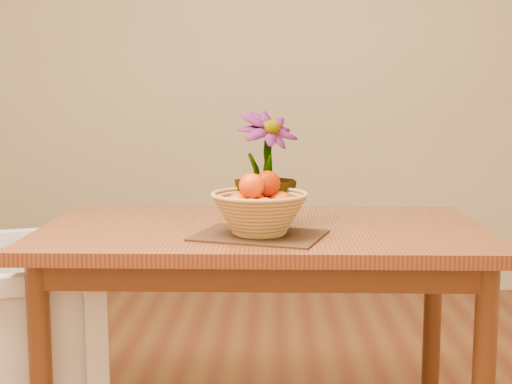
{
  "coord_description": "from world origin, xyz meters",
  "views": [
    {
      "loc": [
        0.03,
        -1.92,
        1.17
      ],
      "look_at": [
        -0.02,
        0.19,
        0.88
      ],
      "focal_mm": 50.0,
      "sensor_mm": 36.0,
      "label": 1
    }
  ],
  "objects": [
    {
      "name": "orange_pile",
      "position": [
        -0.0,
        0.14,
        0.87
      ],
      "size": [
        0.2,
        0.19,
        0.14
      ],
      "rotation": [
        0.0,
        0.0,
        -0.35
      ],
      "color": "#DE5803",
      "rests_on": "wicker_basket"
    },
    {
      "name": "wicker_basket",
      "position": [
        -0.01,
        0.14,
        0.81
      ],
      "size": [
        0.29,
        0.29,
        0.12
      ],
      "color": "tan",
      "rests_on": "placemat"
    },
    {
      "name": "placemat",
      "position": [
        -0.01,
        0.14,
        0.75
      ],
      "size": [
        0.43,
        0.37,
        0.01
      ],
      "primitive_type": "cube",
      "rotation": [
        0.0,
        0.0,
        -0.3
      ],
      "color": "#3B2715",
      "rests_on": "table"
    },
    {
      "name": "table",
      "position": [
        0.0,
        0.3,
        0.66
      ],
      "size": [
        1.4,
        0.8,
        0.75
      ],
      "color": "brown",
      "rests_on": "floor"
    },
    {
      "name": "potted_plant",
      "position": [
        0.01,
        0.3,
        0.93
      ],
      "size": [
        0.28,
        0.28,
        0.36
      ],
      "primitive_type": "imported",
      "rotation": [
        0.0,
        0.0,
        0.63
      ],
      "color": "#173E11",
      "rests_on": "table"
    },
    {
      "name": "wall_back",
      "position": [
        0.0,
        2.25,
        1.35
      ],
      "size": [
        4.0,
        0.02,
        2.7
      ],
      "primitive_type": "cube",
      "color": "beige",
      "rests_on": "floor"
    }
  ]
}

